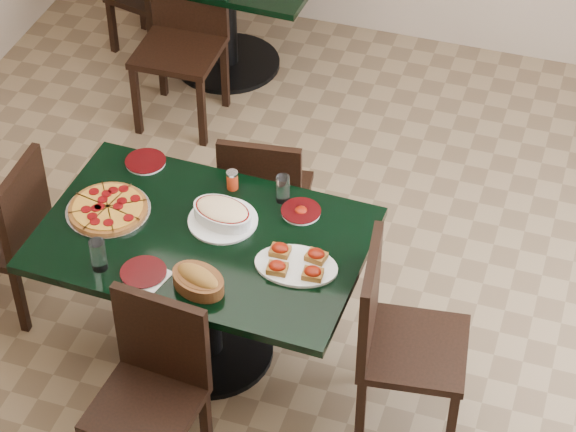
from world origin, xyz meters
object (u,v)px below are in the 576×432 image
(chair_right, at_px, (394,333))
(back_chair_near, at_px, (183,30))
(main_table, at_px, (204,266))
(chair_far, at_px, (264,195))
(lasagna_casserole, at_px, (223,214))
(pepperoni_pizza, at_px, (108,209))
(bruschetta_platter, at_px, (296,263))
(chair_near, at_px, (153,382))
(chair_left, at_px, (9,229))
(bread_basket, at_px, (198,280))

(chair_right, distance_m, back_chair_near, 2.55)
(main_table, bearing_deg, chair_far, 86.60)
(chair_far, height_order, lasagna_casserole, chair_far)
(pepperoni_pizza, xyz_separation_m, lasagna_casserole, (0.51, 0.10, 0.03))
(back_chair_near, distance_m, lasagna_casserole, 1.89)
(bruschetta_platter, bearing_deg, back_chair_near, 121.40)
(chair_far, relative_size, lasagna_casserole, 2.76)
(pepperoni_pizza, bearing_deg, chair_near, -54.04)
(chair_near, xyz_separation_m, chair_left, (-1.02, 0.66, -0.01))
(chair_left, distance_m, back_chair_near, 1.76)
(back_chair_near, height_order, pepperoni_pizza, back_chair_near)
(bread_basket, distance_m, bruschetta_platter, 0.42)
(chair_left, bearing_deg, bruschetta_platter, 84.75)
(chair_left, distance_m, pepperoni_pizza, 0.62)
(chair_left, relative_size, bruschetta_platter, 2.34)
(main_table, relative_size, pepperoni_pizza, 3.80)
(back_chair_near, distance_m, bruschetta_platter, 2.24)
(lasagna_casserole, bearing_deg, bruschetta_platter, -11.78)
(chair_far, height_order, back_chair_near, back_chair_near)
(lasagna_casserole, relative_size, bruschetta_platter, 0.84)
(pepperoni_pizza, relative_size, bruschetta_platter, 1.02)
(chair_left, relative_size, lasagna_casserole, 2.79)
(pepperoni_pizza, height_order, lasagna_casserole, lasagna_casserole)
(main_table, relative_size, chair_right, 1.50)
(chair_far, xyz_separation_m, lasagna_casserole, (-0.01, -0.53, 0.32))
(lasagna_casserole, relative_size, bread_basket, 1.09)
(chair_left, bearing_deg, lasagna_casserole, 92.91)
(chair_near, bearing_deg, back_chair_near, 113.90)
(bread_basket, bearing_deg, bruschetta_platter, 54.51)
(main_table, distance_m, back_chair_near, 1.96)
(chair_left, distance_m, bread_basket, 1.19)
(chair_near, distance_m, lasagna_casserole, 0.81)
(chair_near, bearing_deg, bread_basket, 81.32)
(chair_left, xyz_separation_m, bread_basket, (1.10, -0.32, 0.31))
(chair_far, xyz_separation_m, pepperoni_pizza, (-0.51, -0.62, 0.29))
(chair_near, xyz_separation_m, bruschetta_platter, (0.43, 0.58, 0.28))
(bread_basket, bearing_deg, chair_far, 112.72)
(main_table, distance_m, lasagna_casserole, 0.26)
(chair_left, bearing_deg, chair_near, 55.21)
(back_chair_near, xyz_separation_m, lasagna_casserole, (0.87, -1.66, 0.23))
(chair_right, height_order, pepperoni_pizza, chair_right)
(chair_near, bearing_deg, chair_far, 92.83)
(lasagna_casserole, xyz_separation_m, bruschetta_platter, (0.39, -0.17, -0.02))
(chair_far, distance_m, pepperoni_pizza, 0.86)
(chair_far, bearing_deg, bread_basket, 84.73)
(chair_near, relative_size, chair_left, 1.02)
(chair_right, distance_m, chair_left, 1.91)
(bread_basket, bearing_deg, back_chair_near, 134.29)
(bread_basket, height_order, bruschetta_platter, bread_basket)
(chair_near, height_order, chair_right, chair_right)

